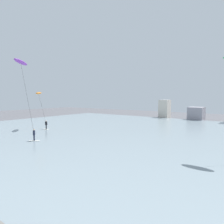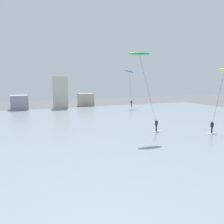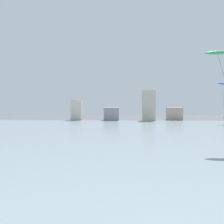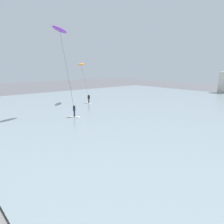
% 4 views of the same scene
% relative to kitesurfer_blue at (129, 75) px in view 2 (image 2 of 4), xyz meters
% --- Properties ---
extents(water_bay, '(84.00, 52.00, 0.10)m').
position_rel_kitesurfer_blue_xyz_m(water_bay, '(-20.69, -21.00, -7.89)').
color(water_bay, gray).
rests_on(water_bay, ground).
extents(far_shore_buildings, '(28.80, 4.59, 7.62)m').
position_rel_kitesurfer_blue_xyz_m(far_shore_buildings, '(-21.01, 6.53, -5.30)').
color(far_shore_buildings, beige).
rests_on(far_shore_buildings, ground).
extents(kitesurfer_blue, '(3.49, 2.42, 9.24)m').
position_rel_kitesurfer_blue_xyz_m(kitesurfer_blue, '(0.00, 0.00, 0.00)').
color(kitesurfer_blue, silver).
rests_on(kitesurfer_blue, water_bay).
extents(kitesurfer_yellow, '(4.22, 3.57, 8.43)m').
position_rel_kitesurfer_blue_xyz_m(kitesurfer_yellow, '(-1.51, -29.75, -0.26)').
color(kitesurfer_yellow, silver).
rests_on(kitesurfer_yellow, water_bay).
extents(kitesurfer_green, '(5.04, 1.05, 10.31)m').
position_rel_kitesurfer_blue_xyz_m(kitesurfer_green, '(-12.13, -26.77, 1.13)').
color(kitesurfer_green, silver).
rests_on(kitesurfer_green, water_bay).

